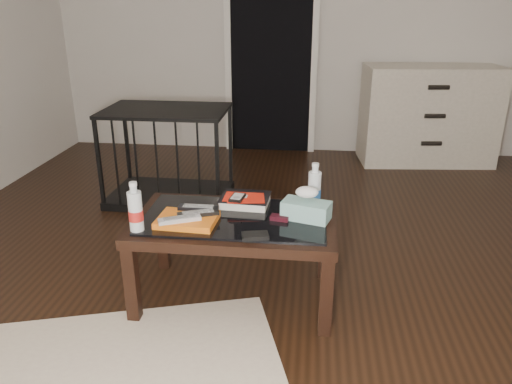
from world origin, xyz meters
TOP-DOWN VIEW (x-y plane):
  - ground at (0.00, 0.00)m, footprint 5.00×5.00m
  - doorway at (-0.40, 2.47)m, footprint 0.90×0.08m
  - coffee_table at (-0.34, -0.27)m, footprint 1.00×0.60m
  - dresser at (1.09, 2.23)m, footprint 1.24×0.61m
  - pet_crate at (-1.05, 1.02)m, footprint 0.91×0.61m
  - magazines at (-0.56, -0.37)m, footprint 0.29×0.23m
  - remote_silver at (-0.58, -0.42)m, footprint 0.20×0.13m
  - remote_black_front at (-0.51, -0.34)m, footprint 0.20×0.12m
  - remote_black_back at (-0.52, -0.28)m, footprint 0.20×0.05m
  - textbook at (-0.31, -0.11)m, footprint 0.26×0.21m
  - dvd_mailers at (-0.32, -0.13)m, footprint 0.19×0.14m
  - ipod at (-0.34, -0.17)m, footprint 0.08×0.11m
  - flip_phone at (-0.12, -0.29)m, footprint 0.10×0.06m
  - wallet at (-0.22, -0.49)m, footprint 0.13×0.10m
  - water_bottle_left at (-0.77, -0.47)m, footprint 0.08×0.08m
  - water_bottle_right at (0.05, -0.10)m, footprint 0.08×0.08m
  - tissue_box at (0.01, -0.26)m, footprint 0.25×0.18m

SIDE VIEW (x-z plane):
  - ground at x=0.00m, z-range 0.00..0.00m
  - pet_crate at x=-1.05m, z-range -0.12..0.59m
  - coffee_table at x=-0.34m, z-range 0.17..0.63m
  - dresser at x=1.09m, z-range 0.00..0.90m
  - wallet at x=-0.22m, z-range 0.46..0.48m
  - flip_phone at x=-0.12m, z-range 0.46..0.48m
  - magazines at x=-0.56m, z-range 0.46..0.49m
  - textbook at x=-0.31m, z-range 0.46..0.51m
  - remote_silver at x=-0.58m, z-range 0.49..0.51m
  - remote_black_front at x=-0.51m, z-range 0.49..0.51m
  - remote_black_back at x=-0.52m, z-range 0.49..0.51m
  - tissue_box at x=0.01m, z-range 0.46..0.55m
  - dvd_mailers at x=-0.32m, z-range 0.51..0.51m
  - ipod at x=-0.34m, z-range 0.51..0.53m
  - water_bottle_left at x=-0.77m, z-range 0.46..0.70m
  - water_bottle_right at x=0.05m, z-range 0.46..0.70m
  - doorway at x=-0.40m, z-range -0.01..2.06m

